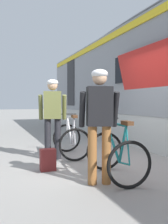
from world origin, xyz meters
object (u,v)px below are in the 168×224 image
at_px(cyclist_far_in_dark, 99,116).
at_px(bicycle_near_silver, 71,139).
at_px(bicycle_far_teal, 116,154).
at_px(backpack_on_platform, 48,160).
at_px(cyclist_near_in_olive, 53,112).

distance_m(cyclist_far_in_dark, bicycle_near_silver, 2.10).
bearing_deg(bicycle_far_teal, backpack_on_platform, 137.54).
xyz_separation_m(cyclist_near_in_olive, bicycle_far_teal, (0.65, -1.71, -0.65)).
bearing_deg(cyclist_near_in_olive, cyclist_far_in_dark, -81.26).
height_order(cyclist_near_in_olive, cyclist_far_in_dark, same).
distance_m(cyclist_near_in_olive, bicycle_far_teal, 1.94).
bearing_deg(bicycle_far_teal, cyclist_far_in_dark, -158.60).
xyz_separation_m(cyclist_near_in_olive, bicycle_near_silver, (0.46, 0.14, -0.65)).
xyz_separation_m(bicycle_near_silver, backpack_on_platform, (-0.76, -0.98, -0.20)).
relative_size(cyclist_far_in_dark, bicycle_far_teal, 1.56).
height_order(cyclist_near_in_olive, backpack_on_platform, cyclist_near_in_olive).
xyz_separation_m(bicycle_near_silver, bicycle_far_teal, (0.19, -1.85, 0.00)).
xyz_separation_m(cyclist_far_in_dark, bicycle_near_silver, (0.18, 1.99, -0.65)).
bearing_deg(bicycle_near_silver, backpack_on_platform, -127.72).
bearing_deg(cyclist_far_in_dark, bicycle_near_silver, 84.91).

